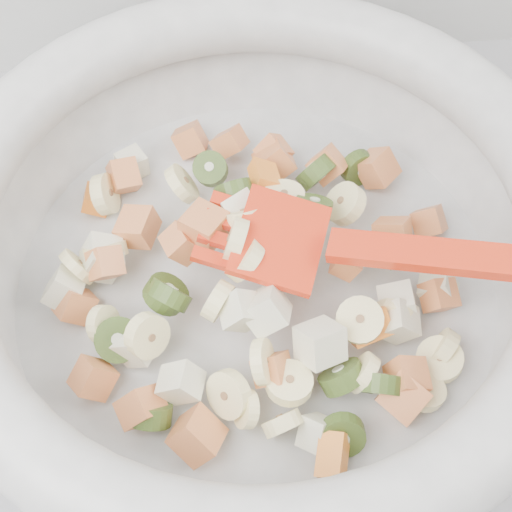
{
  "coord_description": "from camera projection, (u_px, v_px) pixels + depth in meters",
  "views": [
    {
      "loc": [
        0.14,
        1.25,
        1.34
      ],
      "look_at": [
        0.16,
        1.5,
        0.95
      ],
      "focal_mm": 55.0,
      "sensor_mm": 36.0,
      "label": 1
    }
  ],
  "objects": [
    {
      "name": "mixing_bowl",
      "position": [
        256.0,
        246.0,
        0.46
      ],
      "size": [
        0.42,
        0.38,
        0.11
      ],
      "color": "silver",
      "rests_on": "counter"
    }
  ]
}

